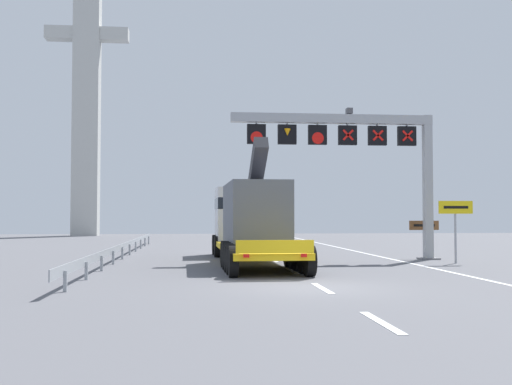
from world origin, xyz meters
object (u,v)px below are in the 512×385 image
(bridge_pylon_distant, at_px, (87,69))
(overhead_lane_gantry, at_px, (358,143))
(heavy_haul_truck_yellow, at_px, (249,219))
(tourist_info_sign_brown, at_px, (424,230))
(exit_sign_yellow, at_px, (456,216))

(bridge_pylon_distant, bearing_deg, overhead_lane_gantry, -62.58)
(heavy_haul_truck_yellow, bearing_deg, bridge_pylon_distant, 110.47)
(tourist_info_sign_brown, bearing_deg, exit_sign_yellow, -84.51)
(tourist_info_sign_brown, height_order, bridge_pylon_distant, bridge_pylon_distant)
(overhead_lane_gantry, xyz_separation_m, tourist_info_sign_brown, (3.47, 0.48, -4.26))
(exit_sign_yellow, relative_size, tourist_info_sign_brown, 1.48)
(overhead_lane_gantry, bearing_deg, bridge_pylon_distant, 117.42)
(bridge_pylon_distant, bearing_deg, heavy_haul_truck_yellow, -69.53)
(heavy_haul_truck_yellow, relative_size, tourist_info_sign_brown, 7.42)
(heavy_haul_truck_yellow, xyz_separation_m, exit_sign_yellow, (9.21, -2.11, 0.17))
(overhead_lane_gantry, bearing_deg, tourist_info_sign_brown, 7.83)
(exit_sign_yellow, xyz_separation_m, bridge_pylon_distant, (-23.82, 41.24, 16.18))
(heavy_haul_truck_yellow, bearing_deg, overhead_lane_gantry, 5.20)
(tourist_info_sign_brown, distance_m, bridge_pylon_distant, 47.90)
(exit_sign_yellow, bearing_deg, heavy_haul_truck_yellow, 167.08)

